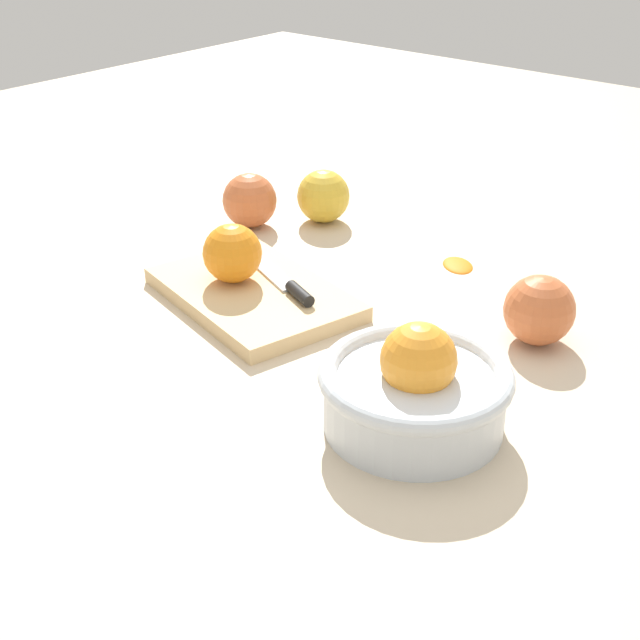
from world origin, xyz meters
The scene contains 9 objects.
ground_plane centered at (0.00, 0.00, 0.00)m, with size 2.40×2.40×0.00m, color beige.
bowl centered at (-0.19, 0.16, 0.04)m, with size 0.17×0.17×0.10m.
cutting_board centered at (0.09, 0.07, 0.01)m, with size 0.24×0.16×0.02m, color #DBB77F.
orange_on_board centered at (0.12, 0.07, 0.05)m, with size 0.07×0.07×0.07m, color orange.
knife centered at (0.06, 0.05, 0.02)m, with size 0.15×0.07×0.01m.
apple_front_left centered at (-0.20, -0.05, 0.04)m, with size 0.07×0.07×0.07m, color #CC6638.
apple_front_right centered at (0.25, -0.09, 0.04)m, with size 0.07×0.07×0.07m, color #CC6638.
apple_front_right_2 centered at (0.19, -0.17, 0.04)m, with size 0.07×0.07×0.07m, color gold.
citrus_peel centered at (-0.03, -0.16, 0.00)m, with size 0.05×0.04×0.01m, color orange.
Camera 1 is at (-0.53, 0.70, 0.45)m, focal length 48.46 mm.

